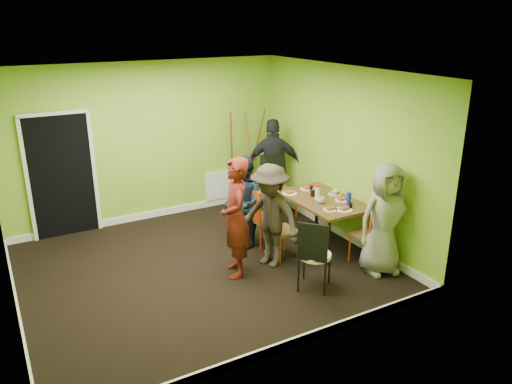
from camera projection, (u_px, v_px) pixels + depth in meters
ground at (202, 267)px, 7.35m from camera, size 5.00×5.00×0.00m
room_walls at (197, 204)px, 7.05m from camera, size 5.04×4.54×2.82m
dining_table at (323, 202)px, 7.94m from camera, size 0.90×1.50×0.75m
chair_left_far at (258, 214)px, 7.88m from camera, size 0.46×0.46×0.97m
chair_left_near at (279, 226)px, 7.45m from camera, size 0.42×0.42×0.94m
chair_back_end at (275, 172)px, 9.08m from camera, size 0.55×0.62×1.15m
chair_front_end at (372, 231)px, 7.27m from camera, size 0.46×0.46×0.96m
chair_bentwood at (314, 252)px, 6.57m from camera, size 0.56×0.56×1.01m
easel at (245, 159)px, 9.49m from camera, size 0.76×0.71×1.89m
plate_near_left at (290, 193)px, 8.16m from camera, size 0.24×0.24×0.01m
plate_near_right at (330, 210)px, 7.47m from camera, size 0.22×0.22×0.01m
plate_far_back at (307, 189)px, 8.37m from camera, size 0.24×0.24×0.01m
plate_far_front at (344, 210)px, 7.46m from camera, size 0.25×0.25×0.01m
plate_wall_back at (335, 194)px, 8.12m from camera, size 0.22×0.22×0.01m
plate_wall_front at (342, 200)px, 7.86m from camera, size 0.23×0.23×0.01m
thermos at (317, 193)px, 7.88m from camera, size 0.08×0.08×0.21m
blue_bottle at (349, 198)px, 7.66m from camera, size 0.08×0.08×0.20m
orange_bottle at (316, 194)px, 8.01m from camera, size 0.04×0.04×0.09m
glass_mid at (313, 193)px, 8.03m from camera, size 0.07×0.07×0.11m
glass_back at (311, 188)px, 8.27m from camera, size 0.06×0.06×0.09m
glass_front at (351, 206)px, 7.52m from camera, size 0.06×0.06×0.09m
cup_a at (321, 200)px, 7.73m from camera, size 0.13×0.13×0.10m
cup_b at (335, 193)px, 8.04m from camera, size 0.10×0.10×0.10m
person_standing at (236, 218)px, 6.89m from camera, size 0.58×0.72×1.72m
person_left_far at (243, 203)px, 7.81m from camera, size 0.75×0.86×1.48m
person_left_near at (270, 216)px, 7.20m from camera, size 0.90×1.14×1.55m
person_back_end at (273, 166)px, 9.23m from camera, size 1.11×0.81×1.75m
person_front_end at (385, 219)px, 6.97m from camera, size 0.87×0.65×1.62m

